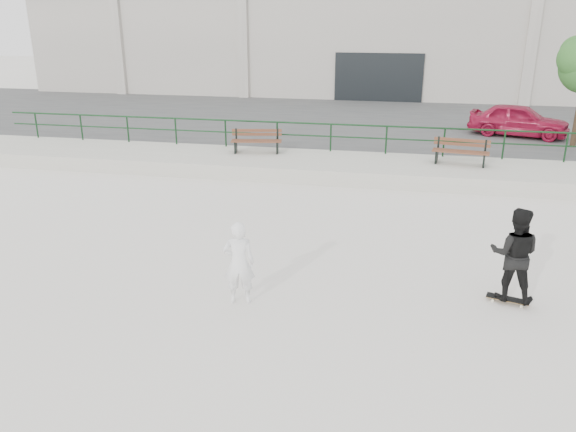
% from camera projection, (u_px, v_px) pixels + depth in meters
% --- Properties ---
extents(ground, '(120.00, 120.00, 0.00)m').
position_uv_depth(ground, '(307.00, 307.00, 10.63)').
color(ground, silver).
rests_on(ground, ground).
extents(ledge, '(30.00, 3.00, 0.50)m').
position_uv_depth(ledge, '(354.00, 168.00, 19.30)').
color(ledge, '#B6B4A6').
rests_on(ledge, ground).
extents(parking_strip, '(60.00, 14.00, 0.50)m').
position_uv_depth(parking_strip, '(370.00, 124.00, 27.14)').
color(parking_strip, '#404040').
rests_on(parking_strip, ground).
extents(railing, '(28.00, 0.06, 1.03)m').
position_uv_depth(railing, '(358.00, 132.00, 20.16)').
color(railing, '#13361A').
rests_on(railing, ledge).
extents(commercial_building, '(44.20, 16.33, 8.00)m').
position_uv_depth(commercial_building, '(387.00, 25.00, 38.57)').
color(commercial_building, beige).
rests_on(commercial_building, ground).
extents(bench_left, '(1.88, 0.83, 0.84)m').
position_uv_depth(bench_left, '(257.00, 141.00, 20.31)').
color(bench_left, brown).
rests_on(bench_left, ledge).
extents(bench_right, '(1.89, 0.79, 0.84)m').
position_uv_depth(bench_right, '(461.00, 152.00, 18.71)').
color(bench_right, brown).
rests_on(bench_right, ledge).
extents(red_car, '(4.17, 2.58, 1.32)m').
position_uv_depth(red_car, '(519.00, 120.00, 22.98)').
color(red_car, '#A41436').
rests_on(red_car, parking_strip).
extents(skateboard, '(0.80, 0.40, 0.09)m').
position_uv_depth(skateboard, '(508.00, 299.00, 10.78)').
color(skateboard, black).
rests_on(skateboard, ground).
extents(standing_skater, '(1.00, 0.85, 1.83)m').
position_uv_depth(standing_skater, '(514.00, 254.00, 10.47)').
color(standing_skater, black).
rests_on(standing_skater, skateboard).
extents(seated_skater, '(0.67, 0.51, 1.64)m').
position_uv_depth(seated_skater, '(239.00, 263.00, 10.56)').
color(seated_skater, white).
rests_on(seated_skater, ground).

